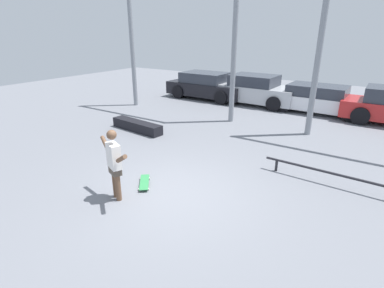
{
  "coord_description": "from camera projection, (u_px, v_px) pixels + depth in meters",
  "views": [
    {
      "loc": [
        3.57,
        -4.72,
        3.46
      ],
      "look_at": [
        -0.37,
        1.35,
        0.71
      ],
      "focal_mm": 28.0,
      "sensor_mm": 36.0,
      "label": 1
    }
  ],
  "objects": [
    {
      "name": "ground_plane",
      "position": [
        173.0,
        195.0,
        6.75
      ],
      "size": [
        36.0,
        36.0,
        0.0
      ],
      "primitive_type": "plane",
      "color": "slate"
    },
    {
      "name": "skateboarder",
      "position": [
        114.0,
        162.0,
        6.29
      ],
      "size": [
        1.31,
        0.62,
        1.58
      ],
      "rotation": [
        0.0,
        0.0,
        -0.4
      ],
      "color": "brown",
      "rests_on": "ground_plane"
    },
    {
      "name": "skateboard",
      "position": [
        144.0,
        182.0,
        7.16
      ],
      "size": [
        0.65,
        0.74,
        0.08
      ],
      "rotation": [
        0.0,
        0.0,
        -0.9
      ],
      "color": "#338C4C",
      "rests_on": "ground_plane"
    },
    {
      "name": "grind_box",
      "position": [
        137.0,
        126.0,
        11.0
      ],
      "size": [
        2.26,
        0.68,
        0.35
      ],
      "primitive_type": "cube",
      "rotation": [
        0.0,
        0.0,
        -0.1
      ],
      "color": "black",
      "rests_on": "ground_plane"
    },
    {
      "name": "grind_rail",
      "position": [
        329.0,
        174.0,
        7.1
      ],
      "size": [
        3.12,
        0.2,
        0.34
      ],
      "rotation": [
        0.0,
        0.0,
        -0.04
      ],
      "color": "black",
      "rests_on": "ground_plane"
    },
    {
      "name": "canopy_support_left",
      "position": [
        177.0,
        21.0,
        12.2
      ],
      "size": [
        5.41,
        0.2,
        6.37
      ],
      "color": "gray",
      "rests_on": "ground_plane"
    },
    {
      "name": "parked_car_black",
      "position": [
        207.0,
        86.0,
        16.13
      ],
      "size": [
        4.33,
        2.06,
        1.38
      ],
      "rotation": [
        0.0,
        0.0,
        -0.02
      ],
      "color": "black",
      "rests_on": "ground_plane"
    },
    {
      "name": "parked_car_silver",
      "position": [
        256.0,
        90.0,
        14.82
      ],
      "size": [
        4.01,
        2.02,
        1.44
      ],
      "rotation": [
        0.0,
        0.0,
        -0.03
      ],
      "color": "#B7BABF",
      "rests_on": "ground_plane"
    },
    {
      "name": "parked_car_white",
      "position": [
        319.0,
        99.0,
        13.31
      ],
      "size": [
        4.47,
        1.96,
        1.22
      ],
      "rotation": [
        0.0,
        0.0,
        -0.03
      ],
      "color": "white",
      "rests_on": "ground_plane"
    }
  ]
}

